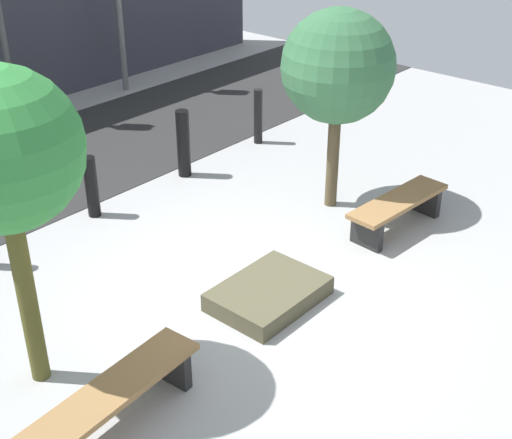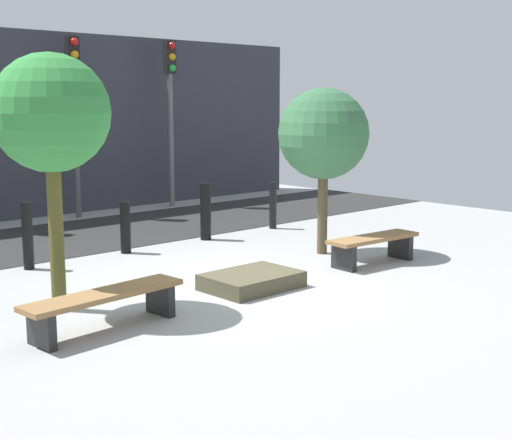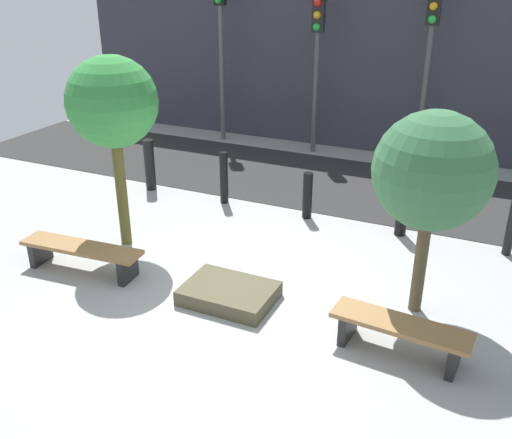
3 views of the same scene
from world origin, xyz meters
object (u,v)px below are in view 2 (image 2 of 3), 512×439
Objects in this scene: bench_left at (105,302)px; planter_bed at (252,281)px; tree_behind_right_bench at (324,135)px; bollard_left at (28,236)px; bollard_right at (206,212)px; traffic_light_east at (171,93)px; tree_behind_left_bench at (51,115)px; bench_right at (373,244)px; bollard_center at (125,228)px; bollard_far_right at (273,205)px; traffic_light_mid_east at (74,94)px.

bench_left is 2.42m from planter_bed.
tree_behind_right_bench is 4.94m from bollard_left.
bollard_right reaches higher than planter_bed.
bollard_right is at bearing 61.19° from planter_bed.
tree_behind_left_bench is at bearing -135.37° from traffic_light_east.
planter_bed is 0.32× the size of traffic_light_east.
traffic_light_east is (1.40, 7.21, 2.39)m from bench_right.
tree_behind_left_bench reaches higher than bollard_center.
bench_right reaches higher than planter_bed.
bollard_right is 1.73m from bollard_far_right.
bollard_left is at bearing 73.32° from tree_behind_left_bench.
bench_left is 0.51× the size of traffic_light_mid_east.
traffic_light_mid_east reaches higher than planter_bed.
bollard_center is at bearing 130.22° from bench_right.
bench_right is (4.81, -0.00, -0.00)m from bench_left.
bench_left is 6.75m from bollard_far_right.
tree_behind_right_bench is (0.00, 1.08, 1.67)m from bench_right.
bollard_center is at bearing 90.00° from planter_bed.
bollard_left is 1.73m from bollard_center.
tree_behind_right_bench reaches higher than bench_left.
bollard_far_right is at bearing 65.15° from tree_behind_right_bench.
tree_behind_right_bench reaches higher than bollard_right.
bollard_right is at bearing 0.00° from bollard_left.
bench_left is at bearing -175.25° from planter_bed.
traffic_light_east reaches higher than bollard_right.
bench_left is 0.72× the size of tree_behind_right_bench.
bench_left is 4.81m from bench_right.
planter_bed is (-2.41, 0.20, -0.21)m from bench_right.
bench_left is 5.32m from bollard_right.
tree_behind_left_bench reaches higher than bench_left.
tree_behind_left_bench is 0.80× the size of traffic_light_mid_east.
bollard_left is at bearing 118.81° from planter_bed.
tree_behind_right_bench is at bearing -43.27° from bollard_center.
bollard_left is (-4.13, 2.27, -1.47)m from tree_behind_right_bench.
traffic_light_mid_east is (-0.46, 3.87, 2.15)m from bollard_right.
planter_bed is 3.61m from bollard_right.
tree_behind_right_bench reaches higher than bench_right.
traffic_light_east reaches higher than bollard_center.
bench_left is 3.42m from bollard_left.
bollard_far_right reaches higher than bench_left.
tree_behind_right_bench is at bearing 20.00° from planter_bed.
bench_right is 0.54× the size of tree_behind_left_bench.
traffic_light_mid_east is (-1.14, 6.13, 0.69)m from tree_behind_right_bench.
planter_bed is at bearing -61.19° from bollard_left.
bench_left is at bearing -130.75° from traffic_light_east.
bench_left is at bearing -167.40° from tree_behind_right_bench.
bollard_center is at bearing -134.54° from traffic_light_east.
bench_right is at bearing -90.00° from tree_behind_right_bench.
tree_behind_right_bench reaches higher than planter_bed.
tree_behind_left_bench reaches higher than tree_behind_right_bench.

